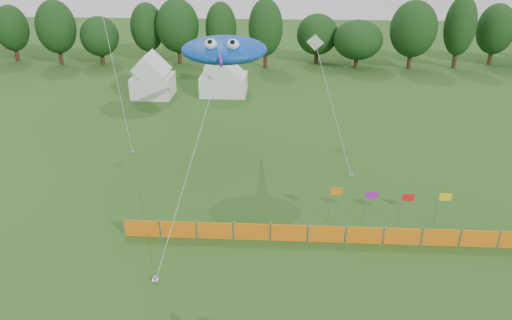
# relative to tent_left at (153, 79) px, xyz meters

# --- Properties ---
(treeline) EXTENTS (104.57, 8.78, 8.36)m
(treeline) POSITION_rel_tent_left_xyz_m (13.38, 12.87, 2.45)
(treeline) COLOR #382314
(treeline) RESTS_ON ground
(tent_left) EXTENTS (3.90, 3.90, 3.44)m
(tent_left) POSITION_rel_tent_left_xyz_m (0.00, 0.00, 0.00)
(tent_left) COLOR silver
(tent_left) RESTS_ON ground
(tent_right) EXTENTS (4.64, 3.71, 3.28)m
(tent_right) POSITION_rel_tent_left_xyz_m (6.99, 1.02, -0.08)
(tent_right) COLOR white
(tent_right) RESTS_ON ground
(barrier_fence) EXTENTS (21.90, 0.06, 1.00)m
(barrier_fence) POSITION_rel_tent_left_xyz_m (15.48, -25.13, -1.24)
(barrier_fence) COLOR orange
(barrier_fence) RESTS_ON ground
(flag_row) EXTENTS (6.73, 0.24, 2.12)m
(flag_row) POSITION_rel_tent_left_xyz_m (18.91, -22.92, -0.38)
(flag_row) COLOR gray
(flag_row) RESTS_ON ground
(stingray_kite) EXTENTS (5.69, 20.81, 9.23)m
(stingray_kite) POSITION_rel_tent_left_xyz_m (9.17, -15.32, 6.45)
(stingray_kite) COLOR blue
(stingray_kite) RESTS_ON ground
(small_kite_white) EXTENTS (3.13, 10.01, 7.74)m
(small_kite_white) POSITION_rel_tent_left_xyz_m (16.03, -9.74, 3.60)
(small_kite_white) COLOR white
(small_kite_white) RESTS_ON ground
(small_kite_dark) EXTENTS (4.30, 7.22, 12.01)m
(small_kite_dark) POSITION_rel_tent_left_xyz_m (-0.43, -9.94, 5.13)
(small_kite_dark) COLOR black
(small_kite_dark) RESTS_ON ground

